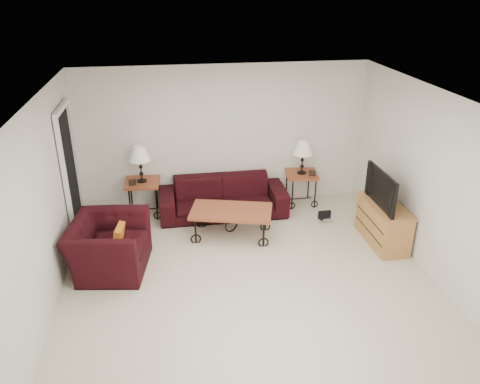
% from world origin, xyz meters
% --- Properties ---
extents(ground, '(5.00, 5.00, 0.00)m').
position_xyz_m(ground, '(0.00, 0.00, 0.00)').
color(ground, beige).
rests_on(ground, ground).
extents(wall_back, '(5.00, 0.02, 2.50)m').
position_xyz_m(wall_back, '(0.00, 2.50, 1.25)').
color(wall_back, silver).
rests_on(wall_back, ground).
extents(wall_front, '(5.00, 0.02, 2.50)m').
position_xyz_m(wall_front, '(0.00, -2.50, 1.25)').
color(wall_front, silver).
rests_on(wall_front, ground).
extents(wall_left, '(0.02, 5.00, 2.50)m').
position_xyz_m(wall_left, '(-2.50, 0.00, 1.25)').
color(wall_left, silver).
rests_on(wall_left, ground).
extents(wall_right, '(0.02, 5.00, 2.50)m').
position_xyz_m(wall_right, '(2.50, 0.00, 1.25)').
color(wall_right, silver).
rests_on(wall_right, ground).
extents(ceiling, '(5.00, 5.00, 0.00)m').
position_xyz_m(ceiling, '(0.00, 0.00, 2.50)').
color(ceiling, white).
rests_on(ceiling, wall_back).
extents(doorway, '(0.08, 0.94, 2.04)m').
position_xyz_m(doorway, '(-2.47, 1.65, 1.02)').
color(doorway, black).
rests_on(doorway, ground).
extents(sofa, '(2.18, 0.85, 0.64)m').
position_xyz_m(sofa, '(-0.09, 2.02, 0.32)').
color(sofa, black).
rests_on(sofa, ground).
extents(side_table_left, '(0.62, 0.62, 0.63)m').
position_xyz_m(side_table_left, '(-1.44, 2.20, 0.31)').
color(side_table_left, '#9B4127').
rests_on(side_table_left, ground).
extents(side_table_right, '(0.62, 0.62, 0.60)m').
position_xyz_m(side_table_right, '(1.35, 2.20, 0.30)').
color(side_table_right, '#9B4127').
rests_on(side_table_right, ground).
extents(lamp_left, '(0.38, 0.38, 0.63)m').
position_xyz_m(lamp_left, '(-1.44, 2.20, 0.94)').
color(lamp_left, black).
rests_on(lamp_left, side_table_left).
extents(lamp_right, '(0.38, 0.38, 0.60)m').
position_xyz_m(lamp_right, '(1.35, 2.20, 0.90)').
color(lamp_right, black).
rests_on(lamp_right, side_table_right).
extents(photo_frame_left, '(0.13, 0.03, 0.10)m').
position_xyz_m(photo_frame_left, '(-1.59, 2.05, 0.68)').
color(photo_frame_left, black).
rests_on(photo_frame_left, side_table_left).
extents(photo_frame_right, '(0.12, 0.05, 0.10)m').
position_xyz_m(photo_frame_right, '(1.50, 2.05, 0.65)').
color(photo_frame_right, black).
rests_on(photo_frame_right, side_table_right).
extents(coffee_table, '(1.39, 0.98, 0.47)m').
position_xyz_m(coffee_table, '(-0.06, 1.20, 0.24)').
color(coffee_table, '#9B4127').
rests_on(coffee_table, ground).
extents(armchair, '(1.15, 1.27, 0.74)m').
position_xyz_m(armchair, '(-1.88, 0.57, 0.37)').
color(armchair, black).
rests_on(armchair, ground).
extents(throw_pillow, '(0.14, 0.34, 0.33)m').
position_xyz_m(throw_pillow, '(-1.72, 0.52, 0.52)').
color(throw_pillow, orange).
rests_on(throw_pillow, armchair).
extents(tv_stand, '(0.45, 1.07, 0.64)m').
position_xyz_m(tv_stand, '(2.23, 0.67, 0.32)').
color(tv_stand, '#B86D44').
rests_on(tv_stand, ground).
extents(television, '(0.13, 0.96, 0.55)m').
position_xyz_m(television, '(2.21, 0.67, 0.92)').
color(television, black).
rests_on(television, tv_stand).
extents(backpack, '(0.37, 0.31, 0.42)m').
position_xyz_m(backpack, '(1.54, 1.49, 0.21)').
color(backpack, black).
rests_on(backpack, ground).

